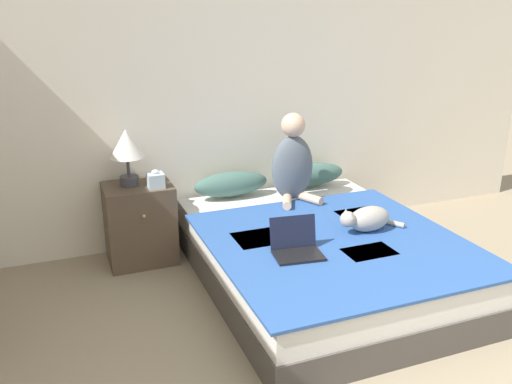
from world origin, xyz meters
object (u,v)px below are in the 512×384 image
pillow_near (231,184)px  pillow_far (310,175)px  laptop_open (296,247)px  person_sitting (293,163)px  nightstand (140,223)px  bed (321,257)px  cat_tabby (367,219)px  tissue_box (156,180)px  table_lamp (127,147)px

pillow_near → pillow_far: same height
pillow_near → laptop_open: 1.22m
pillow_far → person_sitting: (-0.29, -0.26, 0.21)m
pillow_far → nightstand: nightstand is taller
bed → cat_tabby: bearing=-23.8°
person_sitting → nightstand: person_sitting is taller
bed → person_sitting: size_ratio=2.97×
bed → laptop_open: laptop_open is taller
pillow_near → laptop_open: (0.03, -1.22, -0.05)m
pillow_near → laptop_open: bearing=-88.8°
laptop_open → pillow_near: bearing=98.6°
bed → tissue_box: tissue_box is taller
nightstand → table_lamp: 0.62m
person_sitting → table_lamp: bearing=171.0°
bed → pillow_far: pillow_far is taller
pillow_far → table_lamp: (-1.57, -0.06, 0.41)m
bed → table_lamp: 1.66m
cat_tabby → laptop_open: laptop_open is taller
pillow_near → laptop_open: laptop_open is taller
laptop_open → tissue_box: (-0.69, 1.04, 0.22)m
nightstand → tissue_box: size_ratio=4.54×
tissue_box → person_sitting: bearing=-3.9°
pillow_near → nightstand: (-0.79, -0.08, -0.21)m
bed → cat_tabby: 0.43m
laptop_open → pillow_far: bearing=67.3°
pillow_near → tissue_box: bearing=-164.4°
pillow_near → pillow_far: (0.74, 0.00, 0.00)m
pillow_near → nightstand: nightstand is taller
laptop_open → table_lamp: table_lamp is taller
pillow_near → pillow_far: bearing=0.0°
cat_tabby → laptop_open: bearing=11.1°
nightstand → table_lamp: table_lamp is taller
bed → pillow_near: size_ratio=3.34×
bed → table_lamp: size_ratio=4.88×
bed → table_lamp: bearing=143.9°
table_lamp → person_sitting: bearing=-9.0°
nightstand → tissue_box: (0.12, -0.11, 0.38)m
cat_tabby → tissue_box: (-1.31, 0.88, 0.18)m
bed → person_sitting: person_sitting is taller
bed → cat_tabby: size_ratio=4.16×
pillow_near → cat_tabby: bearing=-58.6°
laptop_open → table_lamp: bearing=134.0°
pillow_near → table_lamp: (-0.84, -0.06, 0.41)m
bed → tissue_box: size_ratio=15.21×
cat_tabby → tissue_box: 1.59m
bed → laptop_open: (-0.34, -0.29, 0.26)m
pillow_far → table_lamp: size_ratio=1.46×
cat_tabby → tissue_box: size_ratio=3.66×
nightstand → tissue_box: tissue_box is taller
person_sitting → nightstand: (-1.23, 0.18, -0.42)m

